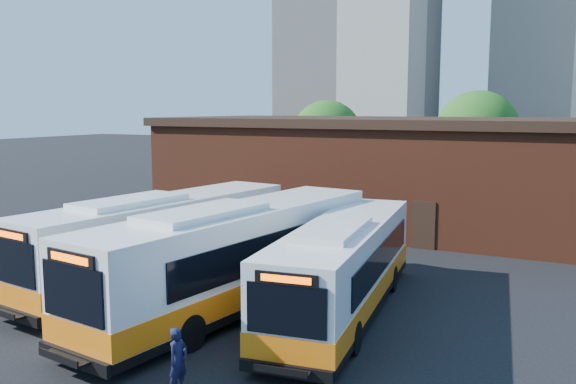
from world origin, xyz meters
The scene contains 8 objects.
ground centered at (0.00, 0.00, 0.00)m, with size 220.00×220.00×0.00m, color black.
bus_midwest centered at (-4.89, 3.43, 1.64)m, with size 4.40×13.48×3.62m.
bus_mideast centered at (-0.49, 1.99, 1.71)m, with size 4.60×14.03×3.77m.
bus_east centered at (3.04, 3.19, 1.51)m, with size 4.08×12.38×3.32m.
transit_worker centered at (1.64, -4.15, 0.84)m, with size 0.62×0.40×1.69m, color #111433.
depot_building centered at (0.00, 20.00, 3.26)m, with size 28.60×12.60×6.40m.
tree_west centered at (-10.00, 32.00, 4.64)m, with size 6.00×6.00×7.65m.
tree_mid centered at (2.00, 34.00, 5.08)m, with size 6.56×6.56×8.36m.
Camera 1 is at (10.46, -15.59, 6.99)m, focal length 38.00 mm.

